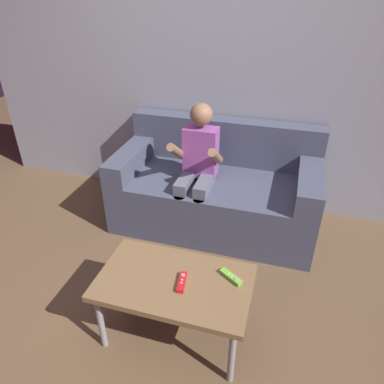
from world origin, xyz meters
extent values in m
plane|color=brown|center=(0.00, 0.00, 0.00)|extent=(8.47, 8.47, 0.00)
cube|color=#999EA8|center=(0.00, 1.80, 1.25)|extent=(4.23, 0.05, 2.50)
cube|color=#474C60|center=(0.17, 1.36, 0.22)|extent=(1.61, 0.80, 0.44)
cube|color=#474C60|center=(0.17, 1.68, 0.63)|extent=(1.61, 0.16, 0.38)
cube|color=#474C60|center=(-0.55, 1.36, 0.53)|extent=(0.18, 0.80, 0.18)
cube|color=#474C60|center=(0.88, 1.36, 0.53)|extent=(0.18, 0.80, 0.18)
cylinder|color=slate|center=(-0.02, 1.00, 0.22)|extent=(0.08, 0.08, 0.44)
cylinder|color=slate|center=(0.13, 1.00, 0.22)|extent=(0.08, 0.08, 0.44)
cube|color=slate|center=(-0.02, 1.16, 0.48)|extent=(0.10, 0.32, 0.10)
cube|color=slate|center=(0.13, 1.16, 0.48)|extent=(0.10, 0.32, 0.10)
cube|color=#994C9E|center=(0.05, 1.32, 0.67)|extent=(0.25, 0.15, 0.39)
cylinder|color=#936B4C|center=(-0.10, 1.18, 0.72)|extent=(0.06, 0.28, 0.22)
cylinder|color=#936B4C|center=(0.20, 1.18, 0.72)|extent=(0.06, 0.28, 0.22)
sphere|color=#936B4C|center=(0.05, 1.32, 0.97)|extent=(0.17, 0.17, 0.17)
cube|color=brown|center=(0.21, 0.21, 0.41)|extent=(0.84, 0.50, 0.04)
cylinder|color=gray|center=(-0.16, 0.01, 0.20)|extent=(0.04, 0.04, 0.39)
cylinder|color=gray|center=(0.58, 0.01, 0.20)|extent=(0.04, 0.04, 0.39)
cylinder|color=gray|center=(-0.16, 0.40, 0.20)|extent=(0.04, 0.04, 0.39)
cylinder|color=gray|center=(0.58, 0.40, 0.20)|extent=(0.04, 0.04, 0.39)
cube|color=red|center=(0.26, 0.19, 0.44)|extent=(0.06, 0.14, 0.02)
cylinder|color=#99999E|center=(0.25, 0.23, 0.45)|extent=(0.02, 0.02, 0.00)
cylinder|color=silver|center=(0.26, 0.20, 0.45)|extent=(0.01, 0.01, 0.00)
cylinder|color=silver|center=(0.26, 0.17, 0.45)|extent=(0.01, 0.01, 0.00)
cube|color=#72C638|center=(0.50, 0.30, 0.44)|extent=(0.14, 0.11, 0.02)
cylinder|color=#99999E|center=(0.53, 0.28, 0.45)|extent=(0.02, 0.02, 0.00)
cylinder|color=silver|center=(0.50, 0.30, 0.45)|extent=(0.01, 0.01, 0.00)
cylinder|color=silver|center=(0.49, 0.31, 0.45)|extent=(0.01, 0.01, 0.00)
camera|label=1|loc=(0.71, -1.13, 1.85)|focal=33.82mm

